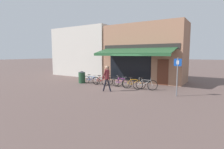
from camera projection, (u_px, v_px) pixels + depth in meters
The scene contains 13 objects.
ground_plane at pixel (121, 87), 13.52m from camera, with size 160.00×160.00×0.00m, color brown.
shop_front at pixel (144, 53), 16.43m from camera, with size 7.38×4.98×5.25m.
neighbour_building at pixel (86, 52), 20.94m from camera, with size 7.49×4.00×5.51m.
bike_rack_rail at pixel (117, 80), 13.61m from camera, with size 5.32×0.04×0.57m.
bicycle_blue at pixel (91, 80), 14.82m from camera, with size 1.69×0.52×0.80m.
bicycle_red at pixel (102, 81), 14.27m from camera, with size 1.61×0.73×0.80m.
bicycle_black at pixel (112, 81), 13.74m from camera, with size 1.72×0.74×0.90m.
bicycle_purple at pixel (120, 82), 13.33m from camera, with size 1.68×0.52×0.85m.
bicycle_orange at pixel (134, 84), 12.68m from camera, with size 1.66×0.57×0.84m.
bicycle_silver at pixel (145, 85), 12.26m from camera, with size 1.65×0.72×0.87m.
pedestrian_adult at pixel (107, 75), 11.75m from camera, with size 0.58×0.52×1.76m.
litter_bin at pixel (82, 77), 15.24m from camera, with size 0.59×0.59×1.06m.
parking_sign at pixel (177, 73), 10.35m from camera, with size 0.44×0.07×2.31m.
Camera 1 is at (6.58, -11.60, 2.52)m, focal length 28.00 mm.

